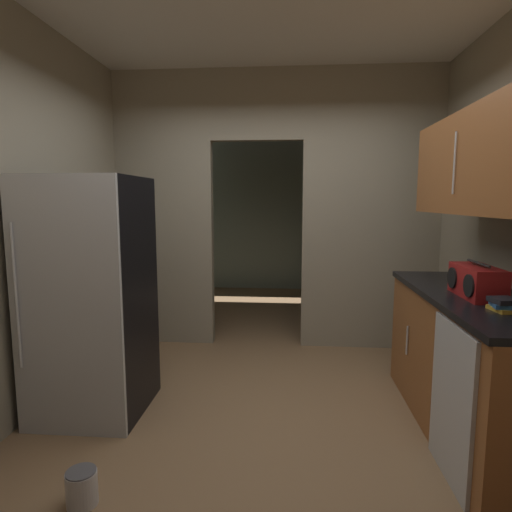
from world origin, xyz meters
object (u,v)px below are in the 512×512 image
object	(u,v)px
refrigerator	(92,297)
book_stack	(504,305)
dishwasher	(451,403)
boombox	(477,282)
paint_can	(82,488)

from	to	relation	value
refrigerator	book_stack	distance (m)	2.63
dishwasher	book_stack	distance (m)	0.61
dishwasher	book_stack	world-z (taller)	book_stack
book_stack	boombox	bearing A→B (deg)	90.94
dishwasher	boombox	xyz separation A→B (m)	(0.27, 0.43, 0.60)
refrigerator	paint_can	distance (m)	1.29
boombox	book_stack	size ratio (longest dim) A/B	2.66
refrigerator	book_stack	xyz separation A→B (m)	(2.58, -0.52, 0.12)
boombox	paint_can	distance (m)	2.52
refrigerator	dishwasher	xyz separation A→B (m)	(2.30, -0.60, -0.41)
refrigerator	paint_can	xyz separation A→B (m)	(0.38, -0.97, -0.76)
boombox	dishwasher	bearing A→B (deg)	-122.49
boombox	paint_can	xyz separation A→B (m)	(-2.20, -0.80, -0.94)
dishwasher	book_stack	xyz separation A→B (m)	(0.28, 0.08, 0.53)
dishwasher	refrigerator	bearing A→B (deg)	165.29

